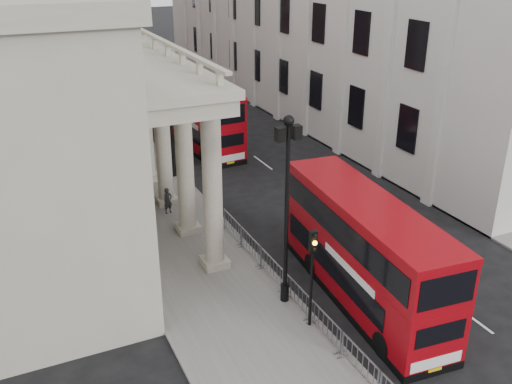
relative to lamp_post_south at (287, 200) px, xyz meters
name	(u,v)px	position (x,y,z in m)	size (l,w,h in m)	color
ground	(347,353)	(0.60, -4.00, -4.91)	(260.00, 260.00, 0.00)	black
sidewalk_west	(108,139)	(-2.40, 26.00, -4.85)	(6.00, 140.00, 0.12)	slate
sidewalk_east	(290,115)	(14.10, 26.00, -4.85)	(3.00, 140.00, 0.12)	slate
kerb	(144,134)	(0.55, 26.00, -4.84)	(0.20, 140.00, 0.14)	slate
portico_building	(0,115)	(-9.90, 14.00, 1.09)	(9.00, 28.00, 12.00)	#9E9985
lamp_post_south	(287,200)	(0.00, 0.00, 0.00)	(1.05, 0.44, 8.32)	black
lamp_post_mid	(170,106)	(0.00, 16.00, 0.00)	(1.05, 0.44, 8.32)	black
lamp_post_north	(115,62)	(0.00, 32.00, 0.00)	(1.05, 0.44, 8.32)	black
traffic_light	(312,261)	(0.10, -2.02, -1.80)	(0.28, 0.33, 4.30)	black
crowd_barriers	(310,310)	(0.25, -1.77, -4.24)	(0.50, 18.75, 1.10)	gray
bus_near	(364,249)	(3.21, -1.07, -2.47)	(3.54, 11.01, 4.67)	maroon
bus_far	(197,113)	(3.72, 21.66, -2.40)	(3.58, 11.33, 4.81)	#A1070F
pedestrian_a	(168,201)	(-2.02, 10.59, -4.03)	(0.56, 0.36, 1.52)	black
pedestrian_b	(136,195)	(-3.58, 11.73, -3.83)	(0.93, 0.73, 1.92)	black
pedestrian_c	(120,159)	(-3.09, 18.13, -3.83)	(0.94, 0.61, 1.92)	black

